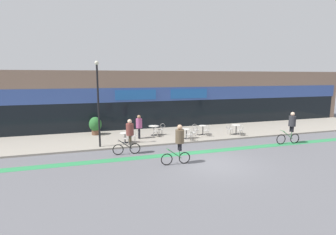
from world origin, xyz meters
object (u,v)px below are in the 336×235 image
at_px(bistro_table_4, 236,128).
at_px(cafe_chair_1_side, 161,128).
at_px(lamp_post, 98,98).
at_px(cyclist_1, 129,134).
at_px(cafe_chair_3_near, 206,130).
at_px(cyclist_2, 179,141).
at_px(cafe_chair_4_near, 241,129).
at_px(bistro_table_1, 154,129).
at_px(cafe_chair_2_near, 189,134).
at_px(planter_pot, 95,125).
at_px(bistro_table_0, 125,136).
at_px(cafe_chair_0_side, 134,135).
at_px(bistro_table_2, 186,132).
at_px(cafe_chair_2_side, 194,131).
at_px(cafe_chair_1_near, 156,130).
at_px(cafe_chair_4_side, 229,128).
at_px(bistro_table_3, 203,128).
at_px(pedestrian_near_end, 139,125).
at_px(cafe_chair_0_near, 126,137).
at_px(cyclist_0, 291,125).
at_px(cafe_chair_3_side, 196,129).

height_order(bistro_table_4, cafe_chair_1_side, cafe_chair_1_side).
distance_m(lamp_post, cyclist_1, 3.19).
bearing_deg(cafe_chair_3_near, cyclist_2, 143.70).
xyz_separation_m(bistro_table_4, cyclist_1, (-8.89, -2.44, 0.62)).
bearing_deg(cafe_chair_4_near, bistro_table_1, 69.44).
xyz_separation_m(cafe_chair_2_near, planter_pot, (-6.34, 4.03, 0.24)).
bearing_deg(bistro_table_0, cafe_chair_2_near, -9.71).
bearing_deg(cafe_chair_0_side, cyclist_1, 81.06).
bearing_deg(planter_pot, bistro_table_2, -28.20).
bearing_deg(cafe_chair_2_side, lamp_post, -2.52).
bearing_deg(planter_pot, cyclist_2, -64.02).
relative_size(cafe_chair_1_near, cafe_chair_4_side, 1.00).
bearing_deg(bistro_table_2, lamp_post, -176.58).
xyz_separation_m(bistro_table_3, cafe_chair_4_near, (2.58, -1.30, 0.00)).
bearing_deg(bistro_table_0, pedestrian_near_end, 39.39).
xyz_separation_m(cafe_chair_1_side, cyclist_1, (-3.17, -4.03, 0.64)).
bearing_deg(cafe_chair_0_near, cafe_chair_4_side, -78.96).
xyz_separation_m(cafe_chair_1_near, lamp_post, (-4.18, -1.55, 2.65)).
relative_size(bistro_table_3, cyclist_2, 0.34).
relative_size(cafe_chair_2_near, lamp_post, 0.16).
height_order(cyclist_0, cyclist_2, cyclist_0).
height_order(cafe_chair_2_near, cyclist_1, cyclist_1).
distance_m(bistro_table_4, pedestrian_near_end, 7.70).
xyz_separation_m(bistro_table_0, cafe_chair_3_side, (5.61, 0.75, 0.01)).
bearing_deg(lamp_post, cafe_chair_1_side, 24.34).
bearing_deg(bistro_table_2, cafe_chair_4_near, -5.38).
xyz_separation_m(cafe_chair_2_near, cyclist_0, (6.60, -2.48, 0.68)).
distance_m(cafe_chair_1_side, cafe_chair_4_near, 6.13).
xyz_separation_m(cafe_chair_4_near, cafe_chair_4_side, (-0.63, 0.62, 0.00)).
distance_m(bistro_table_0, cyclist_1, 2.46).
xyz_separation_m(cyclist_0, cyclist_1, (-11.16, 0.88, -0.03)).
xyz_separation_m(cafe_chair_2_side, cyclist_1, (-5.19, -2.23, 0.64)).
relative_size(bistro_table_3, cyclist_1, 0.34).
bearing_deg(bistro_table_3, cyclist_1, -153.72).
xyz_separation_m(cyclist_1, pedestrian_near_end, (1.26, 3.34, -0.12)).
xyz_separation_m(cafe_chair_0_side, cafe_chair_1_near, (1.83, 1.05, 0.00)).
bearing_deg(cafe_chair_4_side, cyclist_2, -144.48).
relative_size(bistro_table_0, bistro_table_2, 0.99).
bearing_deg(cafe_chair_1_side, cyclist_1, 49.45).
bearing_deg(cafe_chair_3_near, cafe_chair_3_side, 47.22).
height_order(cafe_chair_4_near, cyclist_2, cyclist_2).
bearing_deg(pedestrian_near_end, cafe_chair_2_near, 159.81).
height_order(bistro_table_3, cafe_chair_4_side, cafe_chair_4_side).
distance_m(bistro_table_0, cyclist_2, 5.48).
relative_size(cafe_chair_4_near, planter_pot, 0.64).
bearing_deg(cyclist_2, cafe_chair_2_near, -117.10).
height_order(bistro_table_0, pedestrian_near_end, pedestrian_near_end).
bearing_deg(cafe_chair_1_side, bistro_table_0, 25.88).
relative_size(bistro_table_2, cafe_chair_2_near, 0.80).
relative_size(bistro_table_4, cafe_chair_0_near, 0.84).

